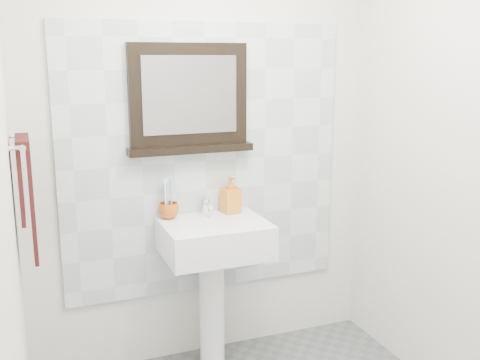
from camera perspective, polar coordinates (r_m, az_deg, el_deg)
name	(u,v)px	position (r m, az deg, el deg)	size (l,w,h in m)	color
back_wall	(204,143)	(3.13, -3.63, 3.81)	(2.00, 0.01, 2.50)	silver
left_wall	(8,209)	(1.91, -22.47, -2.73)	(0.01, 2.20, 2.50)	silver
splashback	(205,161)	(3.14, -3.54, 1.97)	(1.60, 0.02, 1.50)	silver
pedestal_sink	(214,254)	(3.05, -2.67, -7.52)	(0.55, 0.44, 0.96)	white
toothbrush_cup	(169,211)	(3.06, -7.27, -3.11)	(0.11, 0.11, 0.09)	#B44D15
toothbrushes	(168,196)	(3.05, -7.30, -1.63)	(0.05, 0.04, 0.21)	white
soap_dispenser	(231,195)	(3.13, -0.97, -1.49)	(0.09, 0.10, 0.21)	#CC5318
framed_mirror	(189,101)	(3.04, -5.21, 7.99)	(0.68, 0.11, 0.58)	black
towel_bar	(21,142)	(2.64, -21.35, 3.66)	(0.07, 0.40, 0.03)	silver
hand_towel	(27,188)	(2.68, -20.85, -0.78)	(0.06, 0.30, 0.55)	black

